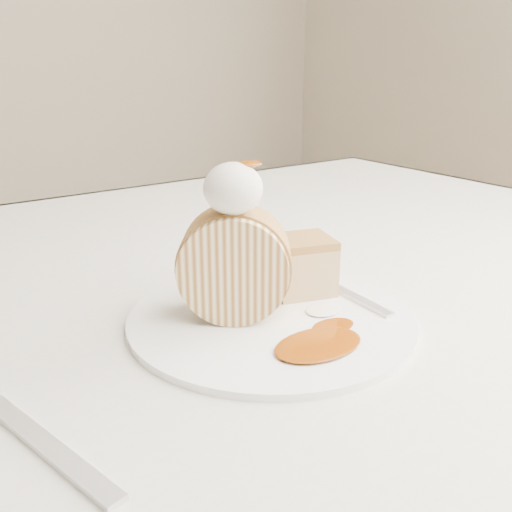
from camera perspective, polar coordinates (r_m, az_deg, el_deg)
table at (r=0.69m, az=-6.38°, el=-8.49°), size 1.40×0.90×0.75m
plate at (r=0.53m, az=1.53°, el=-6.22°), size 0.33×0.33×0.01m
roulade_slice at (r=0.51m, az=-2.19°, el=-0.90°), size 0.11×0.10×0.10m
cake_chunk at (r=0.57m, az=4.56°, el=-1.26°), size 0.07×0.07×0.05m
whipped_cream at (r=0.48m, az=-2.31°, el=6.75°), size 0.05×0.05×0.04m
caramel_drizzle at (r=0.48m, az=-0.83°, el=9.85°), size 0.03×0.02×0.01m
caramel_pool at (r=0.47m, az=6.24°, el=-8.76°), size 0.09×0.07×0.00m
fork at (r=0.57m, az=9.43°, el=-3.87°), size 0.03×0.16×0.00m
spoon at (r=0.39m, az=-20.14°, el=-17.44°), size 0.07×0.18×0.00m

